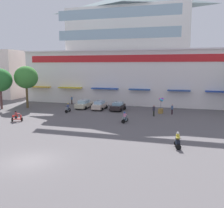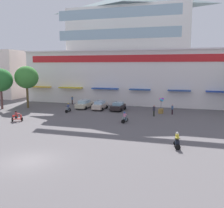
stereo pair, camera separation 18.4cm
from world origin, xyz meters
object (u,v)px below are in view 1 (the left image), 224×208
object	(u,v)px
scooter_rider_3	(125,118)
balloon_vendor_cart	(161,106)
plaza_tree_2	(26,77)
pedestrian_0	(72,100)
plaza_tree_0	(0,80)
pedestrian_2	(154,110)
parked_car_1	(100,105)
scooter_rider_4	(68,108)
scooter_rider_1	(178,141)
pedestrian_1	(172,109)
parked_car_0	(84,104)
parked_car_2	(118,106)
scooter_rider_0	(17,117)

from	to	relation	value
scooter_rider_3	balloon_vendor_cart	bearing A→B (deg)	63.87
plaza_tree_2	pedestrian_0	world-z (taller)	plaza_tree_2
plaza_tree_0	pedestrian_2	world-z (taller)	plaza_tree_0
plaza_tree_2	parked_car_1	size ratio (longest dim) A/B	1.86
scooter_rider_4	scooter_rider_1	bearing A→B (deg)	-37.34
pedestrian_2	balloon_vendor_cart	size ratio (longest dim) A/B	0.67
scooter_rider_4	pedestrian_1	world-z (taller)	pedestrian_1
parked_car_1	balloon_vendor_cart	bearing A→B (deg)	-3.23
parked_car_0	plaza_tree_2	bearing A→B (deg)	-166.27
plaza_tree_2	scooter_rider_1	world-z (taller)	plaza_tree_2
parked_car_0	parked_car_2	world-z (taller)	parked_car_0
pedestrian_2	plaza_tree_2	bearing A→B (deg)	176.69
pedestrian_2	balloon_vendor_cart	bearing A→B (deg)	74.34
scooter_rider_1	pedestrian_1	xyz separation A→B (m)	(-1.45, 16.74, 0.29)
scooter_rider_4	balloon_vendor_cart	world-z (taller)	balloon_vendor_cart
plaza_tree_2	pedestrian_0	size ratio (longest dim) A/B	4.59
parked_car_2	pedestrian_1	xyz separation A→B (m)	(9.13, -0.94, 0.18)
plaza_tree_2	parked_car_2	bearing A→B (deg)	6.75
pedestrian_2	pedestrian_0	bearing A→B (deg)	155.87
parked_car_2	pedestrian_0	world-z (taller)	pedestrian_0
scooter_rider_3	pedestrian_2	size ratio (longest dim) A/B	0.88
plaza_tree_2	scooter_rider_1	size ratio (longest dim) A/B	5.02
scooter_rider_1	balloon_vendor_cart	size ratio (longest dim) A/B	0.59
plaza_tree_0	scooter_rider_1	world-z (taller)	plaza_tree_0
parked_car_1	pedestrian_2	distance (m)	10.44
pedestrian_0	scooter_rider_0	bearing A→B (deg)	-91.34
scooter_rider_3	pedestrian_2	xyz separation A→B (m)	(3.22, 5.39, 0.35)
parked_car_1	pedestrian_1	xyz separation A→B (m)	(12.46, -1.00, 0.15)
scooter_rider_3	balloon_vendor_cart	xyz separation A→B (m)	(4.00, 8.15, 0.52)
scooter_rider_0	pedestrian_0	world-z (taller)	pedestrian_0
pedestrian_0	pedestrian_1	xyz separation A→B (m)	(19.87, -5.39, -0.03)
parked_car_1	scooter_rider_1	bearing A→B (deg)	-51.92
pedestrian_0	scooter_rider_1	bearing A→B (deg)	-46.07
scooter_rider_4	scooter_rider_3	bearing A→B (deg)	-23.87
scooter_rider_1	plaza_tree_2	bearing A→B (deg)	149.91
plaza_tree_2	scooter_rider_4	world-z (taller)	plaza_tree_2
parked_car_1	pedestrian_1	world-z (taller)	pedestrian_1
scooter_rider_1	balloon_vendor_cart	world-z (taller)	balloon_vendor_cart
parked_car_0	pedestrian_1	bearing A→B (deg)	-5.28
parked_car_1	scooter_rider_3	size ratio (longest dim) A/B	2.71
pedestrian_1	parked_car_2	bearing A→B (deg)	174.12
parked_car_1	balloon_vendor_cart	xyz separation A→B (m)	(10.66, -0.60, 0.38)
parked_car_1	scooter_rider_1	size ratio (longest dim) A/B	2.70
scooter_rider_3	pedestrian_2	distance (m)	6.29
scooter_rider_4	pedestrian_0	distance (m)	8.97
plaza_tree_0	scooter_rider_1	bearing A→B (deg)	-23.43
plaza_tree_0	scooter_rider_0	bearing A→B (deg)	-40.85
plaza_tree_2	parked_car_2	xyz separation A→B (m)	(16.56, 1.96, -4.80)
plaza_tree_0	scooter_rider_1	size ratio (longest dim) A/B	4.73
parked_car_2	pedestrian_1	size ratio (longest dim) A/B	2.44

